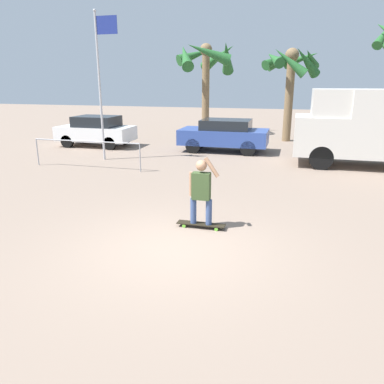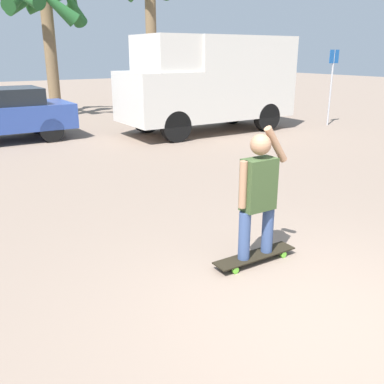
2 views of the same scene
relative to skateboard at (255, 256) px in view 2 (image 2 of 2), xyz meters
name	(u,v)px [view 2 (image 2 of 2)]	position (x,y,z in m)	size (l,w,h in m)	color
ground_plane	(319,317)	(-0.23, -1.22, -0.08)	(80.00, 80.00, 0.00)	gray
skateboard	(255,256)	(0.00, 0.00, 0.00)	(1.12, 0.24, 0.10)	black
person_skateboarder	(258,189)	(0.00, 0.00, 0.86)	(0.69, 0.24, 1.57)	#384C7A
camper_van	(211,80)	(4.81, 7.88, 1.54)	(5.57, 2.15, 2.95)	black
palm_tree_center_background	(46,9)	(1.49, 13.82, 3.90)	(3.20, 3.13, 5.01)	brown
street_sign	(332,78)	(9.05, 6.65, 1.55)	(0.44, 0.06, 2.55)	#B7B7BC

